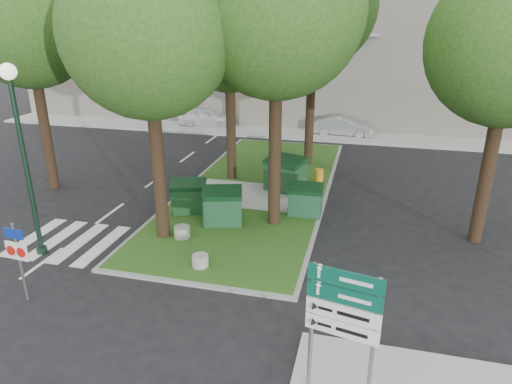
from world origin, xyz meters
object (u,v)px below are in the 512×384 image
(dumpster_b, at_px, (222,206))
(dumpster_c, at_px, (285,174))
(tree_street_left, at_px, (27,6))
(traffic_sign_pole, at_px, (18,252))
(dumpster_d, at_px, (305,200))
(bollard_right, at_px, (200,261))
(bollard_left, at_px, (182,232))
(car_silver, at_px, (343,126))
(bollard_mid, at_px, (227,207))
(directional_sign, at_px, (343,315))
(tree_median_near_left, at_px, (150,14))
(street_lamp, at_px, (21,140))
(tree_median_mid, at_px, (231,24))
(litter_bin, at_px, (319,176))
(dumpster_a, at_px, (189,197))
(car_white, at_px, (207,117))

(dumpster_b, xyz_separation_m, dumpster_c, (1.60, 3.90, 0.09))
(tree_street_left, height_order, traffic_sign_pole, tree_street_left)
(dumpster_d, height_order, bollard_right, dumpster_d)
(dumpster_b, height_order, traffic_sign_pole, traffic_sign_pole)
(dumpster_d, height_order, bollard_left, dumpster_d)
(tree_street_left, height_order, car_silver, tree_street_left)
(bollard_mid, distance_m, directional_sign, 9.75)
(tree_street_left, distance_m, traffic_sign_pole, 11.14)
(bollard_left, distance_m, bollard_right, 2.13)
(tree_street_left, distance_m, car_silver, 18.94)
(tree_median_near_left, xyz_separation_m, car_silver, (4.91, 16.44, -6.70))
(tree_median_near_left, distance_m, street_lamp, 5.37)
(dumpster_b, distance_m, street_lamp, 6.88)
(bollard_left, distance_m, directional_sign, 8.37)
(dumpster_b, bearing_deg, tree_median_mid, 86.06)
(directional_sign, bearing_deg, traffic_sign_pole, -177.56)
(bollard_left, relative_size, street_lamp, 0.09)
(tree_median_mid, xyz_separation_m, dumpster_d, (3.91, -3.48, -6.29))
(dumpster_c, bearing_deg, directional_sign, -52.29)
(tree_median_mid, bearing_deg, dumpster_c, -22.71)
(tree_street_left, xyz_separation_m, litter_bin, (11.52, 3.07, -7.19))
(bollard_right, distance_m, litter_bin, 8.67)
(dumpster_a, height_order, bollard_right, dumpster_a)
(tree_median_near_left, distance_m, car_silver, 18.42)
(tree_median_near_left, height_order, car_white, tree_median_near_left)
(bollard_mid, relative_size, car_white, 0.15)
(dumpster_d, xyz_separation_m, traffic_sign_pole, (-6.53, -7.42, 0.79))
(dumpster_b, bearing_deg, tree_street_left, 150.69)
(dumpster_a, height_order, litter_bin, dumpster_a)
(dumpster_d, xyz_separation_m, bollard_right, (-2.52, -4.72, -0.39))
(street_lamp, bearing_deg, dumpster_d, 32.25)
(street_lamp, bearing_deg, dumpster_a, 49.81)
(dumpster_d, height_order, directional_sign, directional_sign)
(litter_bin, distance_m, car_silver, 9.88)
(tree_street_left, height_order, street_lamp, tree_street_left)
(car_white, bearing_deg, traffic_sign_pole, -178.01)
(bollard_right, bearing_deg, bollard_mid, 96.14)
(tree_street_left, relative_size, dumpster_a, 6.95)
(traffic_sign_pole, bearing_deg, tree_median_near_left, 68.69)
(tree_street_left, bearing_deg, car_silver, 47.37)
(tree_street_left, distance_m, dumpster_c, 12.38)
(traffic_sign_pole, bearing_deg, dumpster_d, 53.10)
(dumpster_d, xyz_separation_m, bollard_left, (-3.82, -3.03, -0.38))
(dumpster_b, height_order, directional_sign, directional_sign)
(tree_median_near_left, relative_size, litter_bin, 15.37)
(litter_bin, height_order, traffic_sign_pole, traffic_sign_pole)
(bollard_mid, xyz_separation_m, directional_sign, (4.93, -8.25, 1.69))
(litter_bin, relative_size, traffic_sign_pole, 0.30)
(tree_street_left, relative_size, dumpster_d, 8.36)
(litter_bin, bearing_deg, tree_median_near_left, -124.53)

